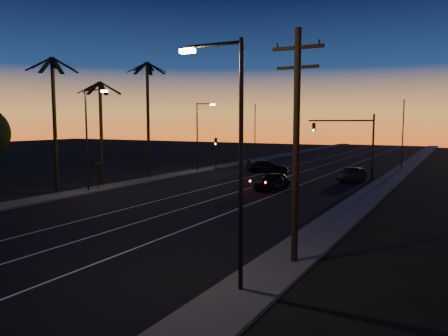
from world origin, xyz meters
The scene contains 21 objects.
road centered at (0.00, 30.00, 0.01)m, with size 20.00×170.00×0.01m, color black.
sidewalk_left centered at (-11.20, 30.00, 0.08)m, with size 2.40×170.00×0.16m, color #3D3D3A.
sidewalk_right centered at (11.20, 30.00, 0.08)m, with size 2.40×170.00×0.16m, color #3D3D3A.
lane_stripe_left centered at (-3.00, 30.00, 0.02)m, with size 0.12×160.00×0.01m, color silver.
lane_stripe_mid centered at (0.50, 30.00, 0.02)m, with size 0.12×160.00×0.01m, color silver.
lane_stripe_right centered at (4.00, 30.00, 0.02)m, with size 0.12×160.00×0.01m, color silver.
palm_near centered at (-12.60, 18.00, 7.07)m, with size 4.25×4.16×11.53m.
palm_mid centered at (-13.20, 24.00, 6.25)m, with size 4.25×4.16×10.03m.
palm_far centered at (-12.20, 30.00, 7.61)m, with size 4.25×4.16×12.53m.
streetlight_left_near centered at (-10.70, 20.00, 5.32)m, with size 2.55×0.26×9.00m.
streetlight_left_far centered at (-10.69, 38.00, 5.06)m, with size 2.55×0.26×8.50m.
streetlight_right_near centered at (10.70, 6.00, 5.32)m, with size 2.55×0.26×9.00m.
street_sign centered at (-10.80, 21.00, 1.66)m, with size 0.70×0.06×2.60m.
utility_pole centered at (11.60, 10.00, 5.32)m, with size 2.20×0.28×10.00m.
signal_mast centered at (7.14, 39.99, 4.78)m, with size 7.10×0.41×7.00m.
signal_post centered at (-9.50, 39.98, 2.89)m, with size 0.28×0.37×4.20m.
far_pole_left centered at (-11.00, 55.00, 4.50)m, with size 0.14×0.14×9.00m, color black.
far_pole_right centered at (11.00, 52.00, 4.50)m, with size 0.14×0.14×9.00m, color black.
lead_car centered at (2.67, 29.15, 0.78)m, with size 2.26×5.16×1.53m.
right_car centered at (7.87, 38.11, 0.72)m, with size 2.30×4.52×1.42m.
cross_car centered at (-2.97, 41.17, 0.75)m, with size 5.41×3.02×1.48m.
Camera 1 is at (17.77, -7.58, 6.14)m, focal length 35.00 mm.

